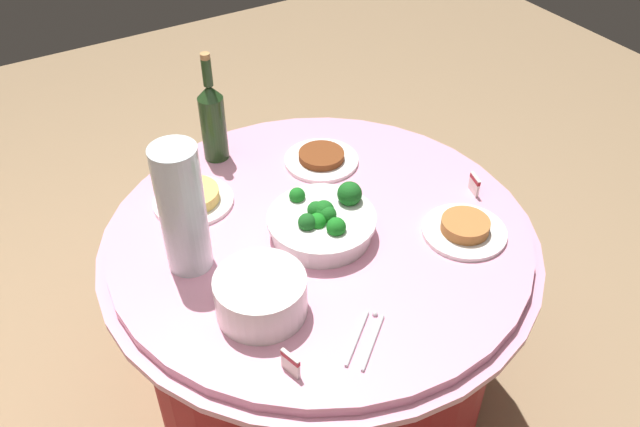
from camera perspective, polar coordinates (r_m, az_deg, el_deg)
ground_plane at (r=2.30m, az=-0.00°, el=-15.32°), size 6.00×6.00×0.00m
buffet_table at (r=2.00m, az=-0.00°, el=-9.16°), size 1.16×1.16×0.74m
broccoli_bowl at (r=1.70m, az=0.24°, el=-0.76°), size 0.28×0.28×0.12m
plate_stack at (r=1.51m, az=-5.11°, el=-7.00°), size 0.21×0.21×0.10m
wine_bottle at (r=1.95m, az=-9.21°, el=7.97°), size 0.07×0.07×0.34m
decorative_fruit_vase at (r=1.58m, az=-11.67°, el=-0.14°), size 0.11×0.11×0.34m
serving_tongs at (r=1.48m, az=3.98°, el=-10.60°), size 0.14×0.15×0.01m
food_plate_stir_fry at (r=1.97m, az=0.12°, el=4.75°), size 0.22×0.22×0.03m
food_plate_noodles at (r=1.84m, az=-10.86°, el=1.33°), size 0.22×0.22×0.04m
food_plate_peanuts at (r=1.76m, az=12.32°, el=-1.29°), size 0.22×0.22×0.04m
label_placard_front at (r=1.89m, az=13.13°, el=2.53°), size 0.05×0.02×0.05m
label_placard_mid at (r=1.40m, az=-2.55°, el=-12.67°), size 0.05×0.02×0.05m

